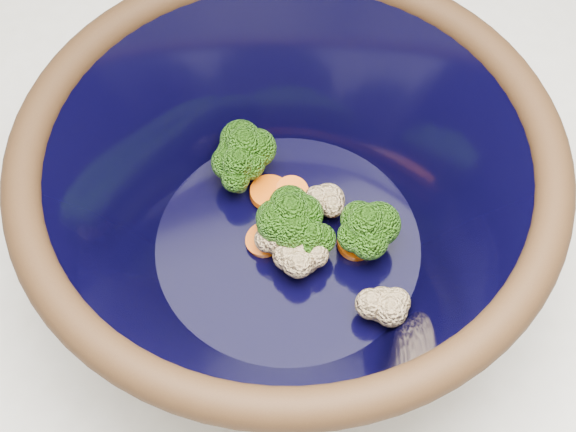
# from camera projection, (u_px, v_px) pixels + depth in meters

# --- Properties ---
(mixing_bowl) EXTENTS (0.40, 0.40, 0.16)m
(mixing_bowl) POSITION_uv_depth(u_px,v_px,m) (288.00, 204.00, 0.57)
(mixing_bowl) COLOR black
(mixing_bowl) RESTS_ON counter
(vegetable_pile) EXTENTS (0.11, 0.19, 0.05)m
(vegetable_pile) POSITION_uv_depth(u_px,v_px,m) (292.00, 210.00, 0.60)
(vegetable_pile) COLOR #608442
(vegetable_pile) RESTS_ON mixing_bowl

